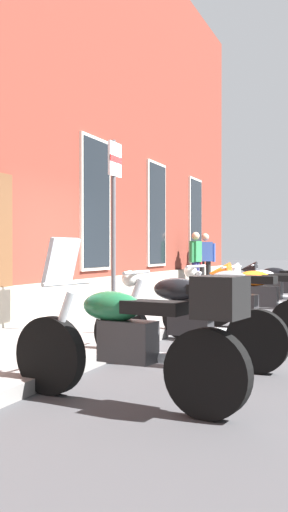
# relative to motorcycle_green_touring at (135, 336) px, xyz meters

# --- Properties ---
(ground_plane) EXTENTS (140.00, 140.00, 0.00)m
(ground_plane) POSITION_rel_motorcycle_green_touring_xyz_m (4.09, 0.94, -0.55)
(ground_plane) COLOR #38383A
(sidewalk) EXTENTS (29.51, 2.24, 0.13)m
(sidewalk) POSITION_rel_motorcycle_green_touring_xyz_m (4.09, 2.06, -0.48)
(sidewalk) COLOR slate
(sidewalk) RESTS_ON ground_plane
(motorcycle_green_touring) EXTENTS (0.72, 2.09, 1.32)m
(motorcycle_green_touring) POSITION_rel_motorcycle_green_touring_xyz_m (0.00, 0.00, 0.00)
(motorcycle_green_touring) COLOR black
(motorcycle_green_touring) RESTS_ON ground_plane
(motorcycle_black_naked) EXTENTS (0.62, 2.14, 1.00)m
(motorcycle_black_naked) POSITION_rel_motorcycle_green_touring_xyz_m (1.65, 0.12, -0.06)
(motorcycle_black_naked) COLOR black
(motorcycle_black_naked) RESTS_ON ground_plane
(motorcycle_grey_naked) EXTENTS (0.62, 2.12, 1.02)m
(motorcycle_grey_naked) POSITION_rel_motorcycle_green_touring_xyz_m (3.39, -0.03, -0.05)
(motorcycle_grey_naked) COLOR black
(motorcycle_grey_naked) RESTS_ON ground_plane
(motorcycle_orange_sport) EXTENTS (0.62, 2.06, 1.03)m
(motorcycle_orange_sport) POSITION_rel_motorcycle_green_touring_xyz_m (4.96, -0.01, 0.01)
(motorcycle_orange_sport) COLOR black
(motorcycle_orange_sport) RESTS_ON ground_plane
(motorcycle_white_sport) EXTENTS (0.62, 2.17, 0.99)m
(motorcycle_white_sport) POSITION_rel_motorcycle_green_touring_xyz_m (6.57, 0.15, -0.01)
(motorcycle_white_sport) COLOR black
(motorcycle_white_sport) RESTS_ON ground_plane
(motorcycle_black_sport) EXTENTS (0.62, 1.99, 0.99)m
(motorcycle_black_sport) POSITION_rel_motorcycle_green_touring_xyz_m (8.19, 0.17, -0.01)
(motorcycle_black_sport) COLOR black
(motorcycle_black_sport) RESTS_ON ground_plane
(pedestrian_striped_shirt) EXTENTS (0.66, 0.24, 1.59)m
(pedestrian_striped_shirt) POSITION_rel_motorcycle_green_touring_xyz_m (10.96, 2.70, 0.46)
(pedestrian_striped_shirt) COLOR #1E1E4C
(pedestrian_striped_shirt) RESTS_ON sidewalk
(pedestrian_blue_top) EXTENTS (0.41, 0.61, 1.58)m
(pedestrian_blue_top) POSITION_rel_motorcycle_green_touring_xyz_m (11.91, 2.70, 0.46)
(pedestrian_blue_top) COLOR black
(pedestrian_blue_top) RESTS_ON sidewalk
(parking_sign) EXTENTS (0.36, 0.07, 2.52)m
(parking_sign) POSITION_rel_motorcycle_green_touring_xyz_m (2.77, 1.42, 1.20)
(parking_sign) COLOR #4C4C51
(parking_sign) RESTS_ON sidewalk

